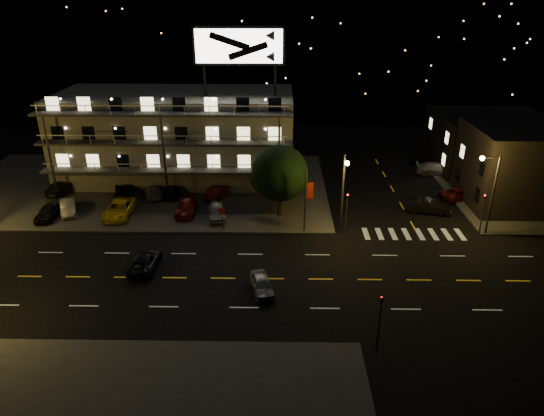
{
  "coord_description": "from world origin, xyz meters",
  "views": [
    {
      "loc": [
        2.59,
        -33.77,
        21.49
      ],
      "look_at": [
        1.88,
        8.0,
        2.76
      ],
      "focal_mm": 32.0,
      "sensor_mm": 36.0,
      "label": 1
    }
  ],
  "objects_px": {
    "lot_car_2": "(119,209)",
    "side_car_0": "(428,206)",
    "tree": "(279,175)",
    "road_car_west": "(145,261)",
    "lot_car_4": "(217,211)",
    "lot_car_7": "(153,191)",
    "road_car_east": "(262,285)"
  },
  "relations": [
    {
      "from": "lot_car_7",
      "to": "tree",
      "type": "bearing_deg",
      "value": 137.05
    },
    {
      "from": "lot_car_4",
      "to": "road_car_west",
      "type": "height_order",
      "value": "lot_car_4"
    },
    {
      "from": "lot_car_2",
      "to": "road_car_west",
      "type": "bearing_deg",
      "value": -62.95
    },
    {
      "from": "tree",
      "to": "road_car_west",
      "type": "relative_size",
      "value": 1.62
    },
    {
      "from": "lot_car_2",
      "to": "side_car_0",
      "type": "height_order",
      "value": "lot_car_2"
    },
    {
      "from": "tree",
      "to": "lot_car_7",
      "type": "height_order",
      "value": "tree"
    },
    {
      "from": "road_car_west",
      "to": "lot_car_4",
      "type": "bearing_deg",
      "value": -116.1
    },
    {
      "from": "tree",
      "to": "side_car_0",
      "type": "height_order",
      "value": "tree"
    },
    {
      "from": "lot_car_4",
      "to": "road_car_west",
      "type": "bearing_deg",
      "value": -125.76
    },
    {
      "from": "lot_car_7",
      "to": "lot_car_4",
      "type": "bearing_deg",
      "value": 120.23
    },
    {
      "from": "tree",
      "to": "road_car_west",
      "type": "xyz_separation_m",
      "value": [
        -11.33,
        -10.56,
        -3.95
      ]
    },
    {
      "from": "tree",
      "to": "lot_car_4",
      "type": "height_order",
      "value": "tree"
    },
    {
      "from": "lot_car_2",
      "to": "lot_car_7",
      "type": "distance_m",
      "value": 5.71
    },
    {
      "from": "road_car_west",
      "to": "road_car_east",
      "type": "bearing_deg",
      "value": 162.41
    },
    {
      "from": "tree",
      "to": "side_car_0",
      "type": "relative_size",
      "value": 1.64
    },
    {
      "from": "tree",
      "to": "road_car_east",
      "type": "distance_m",
      "value": 14.57
    },
    {
      "from": "lot_car_2",
      "to": "road_car_west",
      "type": "relative_size",
      "value": 1.18
    },
    {
      "from": "lot_car_2",
      "to": "road_car_east",
      "type": "bearing_deg",
      "value": -41.77
    },
    {
      "from": "lot_car_4",
      "to": "side_car_0",
      "type": "height_order",
      "value": "lot_car_4"
    },
    {
      "from": "tree",
      "to": "road_car_west",
      "type": "distance_m",
      "value": 15.99
    },
    {
      "from": "side_car_0",
      "to": "road_car_west",
      "type": "height_order",
      "value": "side_car_0"
    },
    {
      "from": "tree",
      "to": "side_car_0",
      "type": "bearing_deg",
      "value": 4.23
    },
    {
      "from": "side_car_0",
      "to": "tree",
      "type": "bearing_deg",
      "value": 106.65
    },
    {
      "from": "side_car_0",
      "to": "road_car_east",
      "type": "bearing_deg",
      "value": 143.98
    },
    {
      "from": "lot_car_2",
      "to": "side_car_0",
      "type": "relative_size",
      "value": 1.19
    },
    {
      "from": "lot_car_2",
      "to": "side_car_0",
      "type": "xyz_separation_m",
      "value": [
        32.31,
        1.61,
        -0.15
      ]
    },
    {
      "from": "side_car_0",
      "to": "road_car_west",
      "type": "xyz_separation_m",
      "value": [
        -27.09,
        -11.73,
        -0.11
      ]
    },
    {
      "from": "road_car_west",
      "to": "side_car_0",
      "type": "bearing_deg",
      "value": -155.49
    },
    {
      "from": "road_car_east",
      "to": "road_car_west",
      "type": "relative_size",
      "value": 0.81
    },
    {
      "from": "lot_car_4",
      "to": "side_car_0",
      "type": "distance_m",
      "value": 22.21
    },
    {
      "from": "lot_car_7",
      "to": "road_car_west",
      "type": "relative_size",
      "value": 0.95
    },
    {
      "from": "tree",
      "to": "road_car_west",
      "type": "height_order",
      "value": "tree"
    }
  ]
}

